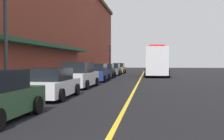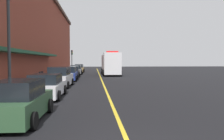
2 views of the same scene
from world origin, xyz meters
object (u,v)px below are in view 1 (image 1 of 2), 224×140
(parked_car_2, at_px, (80,76))
(traffic_light_near, at_px, (110,54))
(parking_meter_1, at_px, (53,74))
(street_lamp_left, at_px, (5,9))
(box_truck, at_px, (156,62))
(parked_car_6, at_px, (119,68))
(parking_meter_3, at_px, (57,73))
(parked_car_4, at_px, (106,71))
(parked_car_3, at_px, (97,73))
(parking_meter_2, at_px, (103,67))
(parked_car_5, at_px, (113,70))
(parked_car_1, at_px, (51,84))

(parked_car_2, xyz_separation_m, traffic_light_near, (-1.26, 24.29, 2.31))
(traffic_light_near, bearing_deg, parked_car_2, -87.04)
(parking_meter_1, relative_size, street_lamp_left, 0.19)
(box_truck, height_order, traffic_light_near, traffic_light_near)
(parked_car_6, xyz_separation_m, traffic_light_near, (-1.44, -0.23, 2.38))
(box_truck, height_order, parking_meter_3, box_truck)
(parking_meter_3, xyz_separation_m, traffic_light_near, (0.06, 25.46, 2.10))
(street_lamp_left, height_order, traffic_light_near, street_lamp_left)
(parked_car_4, relative_size, traffic_light_near, 1.09)
(parked_car_6, bearing_deg, parked_car_3, -179.68)
(parking_meter_1, relative_size, traffic_light_near, 0.31)
(parked_car_6, distance_m, parking_meter_2, 6.69)
(parked_car_3, xyz_separation_m, parked_car_4, (-0.04, 6.05, -0.04))
(parking_meter_3, bearing_deg, parked_car_5, 86.16)
(parked_car_1, height_order, parking_meter_2, parked_car_1)
(parked_car_2, bearing_deg, parking_meter_3, 133.37)
(traffic_light_near, bearing_deg, parking_meter_1, -90.13)
(parked_car_1, relative_size, box_truck, 0.47)
(parked_car_5, distance_m, parking_meter_2, 1.47)
(parked_car_6, bearing_deg, parking_meter_2, 167.67)
(parked_car_5, xyz_separation_m, parked_car_6, (0.18, 5.96, 0.02))
(parked_car_4, xyz_separation_m, box_truck, (5.80, 3.86, 1.07))
(parked_car_2, height_order, parked_car_6, parked_car_2)
(parked_car_2, height_order, parked_car_3, parked_car_2)
(box_truck, bearing_deg, parked_car_5, -113.19)
(parked_car_2, relative_size, traffic_light_near, 1.13)
(parked_car_5, bearing_deg, street_lamp_left, 174.95)
(parked_car_1, relative_size, traffic_light_near, 1.01)
(parked_car_4, relative_size, parked_car_6, 1.07)
(parking_meter_3, bearing_deg, parked_car_4, 84.20)
(parked_car_1, bearing_deg, parked_car_6, 0.12)
(parked_car_4, distance_m, parked_car_6, 12.28)
(parked_car_4, relative_size, street_lamp_left, 0.68)
(street_lamp_left, relative_size, traffic_light_near, 1.61)
(parked_car_2, height_order, parking_meter_3, parked_car_2)
(parked_car_3, xyz_separation_m, parking_meter_2, (-1.40, 11.82, 0.27))
(parked_car_1, xyz_separation_m, parking_meter_2, (-1.34, 23.90, 0.33))
(parked_car_2, relative_size, parking_meter_2, 3.65)
(parked_car_4, height_order, box_truck, box_truck)
(parked_car_1, bearing_deg, parked_car_3, 0.13)
(parked_car_3, bearing_deg, parked_car_4, -0.25)
(parked_car_2, relative_size, parked_car_4, 1.03)
(parked_car_6, height_order, parking_meter_3, parked_car_6)
(parked_car_5, bearing_deg, parking_meter_2, 111.98)
(parked_car_2, xyz_separation_m, parking_meter_1, (-1.32, -1.99, 0.21))
(parked_car_6, distance_m, box_truck, 10.20)
(parking_meter_3, height_order, street_lamp_left, street_lamp_left)
(box_truck, bearing_deg, parking_meter_2, -105.25)
(parked_car_6, relative_size, street_lamp_left, 0.63)
(parked_car_1, xyz_separation_m, parked_car_5, (-0.02, 24.45, 0.02))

